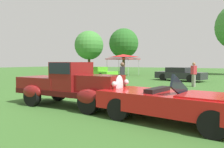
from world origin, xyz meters
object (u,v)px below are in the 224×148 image
at_px(show_car_charcoal, 180,74).
at_px(spectator_near_truck, 194,73).
at_px(spectator_by_row, 122,77).
at_px(neighbor_convertible, 175,102).
at_px(feature_pickup_truck, 70,84).
at_px(show_car_lime, 97,73).
at_px(canopy_tent_left_field, 123,56).
at_px(show_car_orange, 77,71).
at_px(spectator_between_cars, 89,73).

xyz_separation_m(show_car_charcoal, spectator_near_truck, (2.08, -4.32, 0.31)).
bearing_deg(spectator_by_row, neighbor_convertible, -46.34).
distance_m(spectator_near_truck, spectator_by_row, 6.13).
xyz_separation_m(feature_pickup_truck, show_car_lime, (-7.24, 11.92, -0.27)).
distance_m(feature_pickup_truck, canopy_tent_left_field, 20.18).
xyz_separation_m(feature_pickup_truck, show_car_charcoal, (0.55, 13.88, -0.27)).
bearing_deg(show_car_lime, spectator_near_truck, -13.44).
bearing_deg(show_car_orange, show_car_lime, -22.95).
bearing_deg(canopy_tent_left_field, show_car_lime, -84.74).
bearing_deg(neighbor_convertible, spectator_between_cars, 141.93).
relative_size(show_car_orange, spectator_near_truck, 2.55).
bearing_deg(show_car_orange, spectator_between_cars, -45.06).
height_order(feature_pickup_truck, show_car_charcoal, feature_pickup_truck).
relative_size(feature_pickup_truck, spectator_near_truck, 2.69).
height_order(show_car_orange, show_car_charcoal, same).
xyz_separation_m(feature_pickup_truck, neighbor_convertible, (4.07, -0.21, -0.29)).
bearing_deg(show_car_charcoal, neighbor_convertible, -75.96).
height_order(feature_pickup_truck, spectator_between_cars, feature_pickup_truck).
bearing_deg(show_car_charcoal, show_car_lime, -165.89).
xyz_separation_m(spectator_near_truck, canopy_tent_left_field, (-10.48, 8.97, 1.51)).
relative_size(feature_pickup_truck, show_car_lime, 1.06).
bearing_deg(spectator_between_cars, feature_pickup_truck, -58.17).
xyz_separation_m(show_car_charcoal, spectator_by_row, (-0.48, -9.89, 0.31)).
height_order(feature_pickup_truck, show_car_lime, feature_pickup_truck).
distance_m(show_car_charcoal, spectator_between_cars, 9.08).
distance_m(show_car_charcoal, spectator_near_truck, 4.80).
height_order(show_car_charcoal, canopy_tent_left_field, canopy_tent_left_field).
relative_size(neighbor_convertible, show_car_charcoal, 0.95).
distance_m(show_car_lime, spectator_by_row, 10.80).
distance_m(show_car_orange, spectator_by_row, 15.13).
distance_m(show_car_lime, canopy_tent_left_field, 6.88).
bearing_deg(spectator_near_truck, neighbor_convertible, -81.60).
bearing_deg(spectator_between_cars, show_car_lime, 120.77).
relative_size(feature_pickup_truck, neighbor_convertible, 1.04).
bearing_deg(spectator_between_cars, show_car_charcoal, 62.70).
bearing_deg(show_car_lime, neighbor_convertible, -46.97).
distance_m(feature_pickup_truck, spectator_near_truck, 9.91).
bearing_deg(feature_pickup_truck, show_car_lime, 121.29).
distance_m(show_car_lime, spectator_between_cars, 7.11).
bearing_deg(show_car_charcoal, feature_pickup_truck, -92.29).
bearing_deg(canopy_tent_left_field, spectator_near_truck, -40.54).
height_order(show_car_lime, spectator_by_row, spectator_by_row).
xyz_separation_m(show_car_charcoal, spectator_between_cars, (-4.16, -8.06, 0.31)).
bearing_deg(neighbor_convertible, show_car_orange, 138.20).
height_order(neighbor_convertible, show_car_orange, neighbor_convertible).
distance_m(neighbor_convertible, canopy_tent_left_field, 22.28).
relative_size(show_car_lime, show_car_charcoal, 0.94).
xyz_separation_m(show_car_orange, show_car_lime, (4.25, -1.80, 0.00)).
xyz_separation_m(neighbor_convertible, show_car_lime, (-11.32, 12.12, 0.02)).
bearing_deg(show_car_orange, spectator_near_truck, -16.41).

